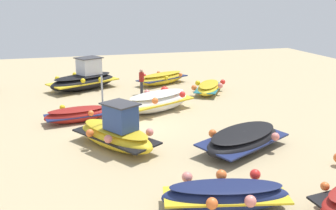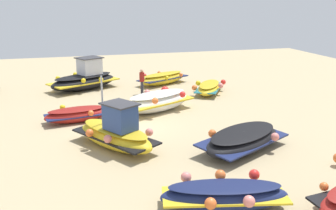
{
  "view_description": "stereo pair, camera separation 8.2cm",
  "coord_description": "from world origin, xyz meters",
  "px_view_note": "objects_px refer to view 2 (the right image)",
  "views": [
    {
      "loc": [
        -18.1,
        2.98,
        6.23
      ],
      "look_at": [
        0.24,
        -2.21,
        0.9
      ],
      "focal_mm": 42.02,
      "sensor_mm": 36.0,
      "label": 1
    },
    {
      "loc": [
        -18.12,
        2.9,
        6.23
      ],
      "look_at": [
        0.24,
        -2.21,
        0.9
      ],
      "focal_mm": 42.02,
      "sensor_mm": 36.0,
      "label": 2
    }
  ],
  "objects_px": {
    "fishing_boat_0": "(224,195)",
    "mooring_buoy_0": "(165,90)",
    "fishing_boat_6": "(116,133)",
    "fishing_boat_8": "(209,88)",
    "fishing_boat_5": "(77,114)",
    "fishing_boat_1": "(163,78)",
    "person_walking": "(142,80)",
    "fishing_boat_2": "(243,140)",
    "fishing_boat_3": "(85,79)",
    "fishing_boat_4": "(158,101)"
  },
  "relations": [
    {
      "from": "fishing_boat_2",
      "to": "fishing_boat_8",
      "type": "bearing_deg",
      "value": -131.64
    },
    {
      "from": "fishing_boat_3",
      "to": "fishing_boat_0",
      "type": "bearing_deg",
      "value": -108.01
    },
    {
      "from": "fishing_boat_4",
      "to": "fishing_boat_2",
      "type": "bearing_deg",
      "value": 81.28
    },
    {
      "from": "person_walking",
      "to": "fishing_boat_3",
      "type": "bearing_deg",
      "value": -41.1
    },
    {
      "from": "fishing_boat_6",
      "to": "fishing_boat_8",
      "type": "relative_size",
      "value": 1.21
    },
    {
      "from": "fishing_boat_0",
      "to": "fishing_boat_5",
      "type": "height_order",
      "value": "fishing_boat_0"
    },
    {
      "from": "fishing_boat_2",
      "to": "person_walking",
      "type": "relative_size",
      "value": 2.79
    },
    {
      "from": "fishing_boat_0",
      "to": "fishing_boat_1",
      "type": "bearing_deg",
      "value": 93.95
    },
    {
      "from": "mooring_buoy_0",
      "to": "fishing_boat_5",
      "type": "bearing_deg",
      "value": 122.86
    },
    {
      "from": "fishing_boat_1",
      "to": "fishing_boat_8",
      "type": "height_order",
      "value": "fishing_boat_1"
    },
    {
      "from": "fishing_boat_1",
      "to": "fishing_boat_8",
      "type": "distance_m",
      "value": 4.13
    },
    {
      "from": "fishing_boat_6",
      "to": "mooring_buoy_0",
      "type": "height_order",
      "value": "fishing_boat_6"
    },
    {
      "from": "fishing_boat_5",
      "to": "fishing_boat_8",
      "type": "bearing_deg",
      "value": 14.46
    },
    {
      "from": "fishing_boat_2",
      "to": "mooring_buoy_0",
      "type": "relative_size",
      "value": 6.65
    },
    {
      "from": "fishing_boat_4",
      "to": "fishing_boat_8",
      "type": "height_order",
      "value": "fishing_boat_4"
    },
    {
      "from": "fishing_boat_2",
      "to": "fishing_boat_3",
      "type": "height_order",
      "value": "fishing_boat_3"
    },
    {
      "from": "fishing_boat_8",
      "to": "mooring_buoy_0",
      "type": "relative_size",
      "value": 5.21
    },
    {
      "from": "fishing_boat_0",
      "to": "mooring_buoy_0",
      "type": "bearing_deg",
      "value": 95.11
    },
    {
      "from": "fishing_boat_6",
      "to": "fishing_boat_4",
      "type": "bearing_deg",
      "value": 116.13
    },
    {
      "from": "fishing_boat_6",
      "to": "person_walking",
      "type": "bearing_deg",
      "value": 129.7
    },
    {
      "from": "fishing_boat_1",
      "to": "fishing_boat_5",
      "type": "xyz_separation_m",
      "value": [
        -7.36,
        6.49,
        -0.05
      ]
    },
    {
      "from": "fishing_boat_8",
      "to": "mooring_buoy_0",
      "type": "bearing_deg",
      "value": -54.66
    },
    {
      "from": "fishing_boat_2",
      "to": "fishing_boat_3",
      "type": "distance_m",
      "value": 14.15
    },
    {
      "from": "fishing_boat_3",
      "to": "fishing_boat_8",
      "type": "distance_m",
      "value": 8.5
    },
    {
      "from": "fishing_boat_6",
      "to": "fishing_boat_0",
      "type": "bearing_deg",
      "value": -9.11
    },
    {
      "from": "fishing_boat_3",
      "to": "fishing_boat_6",
      "type": "distance_m",
      "value": 11.32
    },
    {
      "from": "fishing_boat_2",
      "to": "fishing_boat_4",
      "type": "relative_size",
      "value": 1.04
    },
    {
      "from": "fishing_boat_0",
      "to": "fishing_boat_3",
      "type": "height_order",
      "value": "fishing_boat_3"
    },
    {
      "from": "fishing_boat_5",
      "to": "mooring_buoy_0",
      "type": "distance_m",
      "value": 6.72
    },
    {
      "from": "fishing_boat_1",
      "to": "fishing_boat_3",
      "type": "distance_m",
      "value": 5.58
    },
    {
      "from": "fishing_boat_4",
      "to": "fishing_boat_5",
      "type": "relative_size",
      "value": 1.32
    },
    {
      "from": "fishing_boat_5",
      "to": "fishing_boat_8",
      "type": "height_order",
      "value": "fishing_boat_5"
    },
    {
      "from": "fishing_boat_1",
      "to": "person_walking",
      "type": "xyz_separation_m",
      "value": [
        -2.55,
        2.09,
        0.52
      ]
    },
    {
      "from": "fishing_boat_5",
      "to": "person_walking",
      "type": "relative_size",
      "value": 2.04
    },
    {
      "from": "fishing_boat_5",
      "to": "fishing_boat_4",
      "type": "bearing_deg",
      "value": 0.29
    },
    {
      "from": "fishing_boat_5",
      "to": "person_walking",
      "type": "height_order",
      "value": "person_walking"
    },
    {
      "from": "fishing_boat_2",
      "to": "fishing_boat_5",
      "type": "distance_m",
      "value": 8.65
    },
    {
      "from": "fishing_boat_3",
      "to": "mooring_buoy_0",
      "type": "bearing_deg",
      "value": -65.07
    },
    {
      "from": "fishing_boat_4",
      "to": "mooring_buoy_0",
      "type": "relative_size",
      "value": 6.41
    },
    {
      "from": "fishing_boat_2",
      "to": "person_walking",
      "type": "xyz_separation_m",
      "value": [
        10.57,
        2.04,
        0.5
      ]
    },
    {
      "from": "fishing_boat_1",
      "to": "fishing_boat_5",
      "type": "bearing_deg",
      "value": 20.13
    },
    {
      "from": "person_walking",
      "to": "fishing_boat_6",
      "type": "bearing_deg",
      "value": 65.4
    },
    {
      "from": "fishing_boat_1",
      "to": "person_walking",
      "type": "relative_size",
      "value": 2.53
    },
    {
      "from": "fishing_boat_8",
      "to": "fishing_boat_3",
      "type": "bearing_deg",
      "value": -82.41
    },
    {
      "from": "fishing_boat_4",
      "to": "fishing_boat_5",
      "type": "bearing_deg",
      "value": -15.81
    },
    {
      "from": "fishing_boat_0",
      "to": "fishing_boat_1",
      "type": "xyz_separation_m",
      "value": [
        17.23,
        -2.66,
        -0.0
      ]
    },
    {
      "from": "fishing_boat_1",
      "to": "fishing_boat_6",
      "type": "distance_m",
      "value": 12.49
    },
    {
      "from": "fishing_boat_2",
      "to": "person_walking",
      "type": "height_order",
      "value": "person_walking"
    },
    {
      "from": "fishing_boat_0",
      "to": "fishing_boat_5",
      "type": "relative_size",
      "value": 1.2
    },
    {
      "from": "fishing_boat_3",
      "to": "fishing_boat_6",
      "type": "xyz_separation_m",
      "value": [
        -11.31,
        -0.5,
        -0.05
      ]
    }
  ]
}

